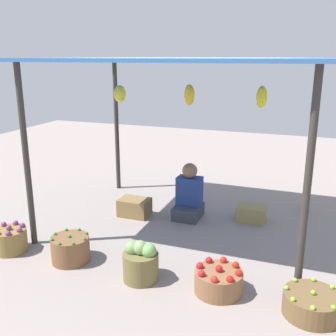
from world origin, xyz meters
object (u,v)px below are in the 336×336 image
(basket_green_chilies, at_px, (70,249))
(wooden_crate_near_vendor, at_px, (135,207))
(basket_red_tomatoes, at_px, (218,281))
(vendor_person, at_px, (189,197))
(basket_purple_onions, at_px, (10,240))
(basket_cabbages, at_px, (141,263))
(wooden_crate_stacked_rear, at_px, (251,213))
(basket_limes, at_px, (312,304))

(basket_green_chilies, bearing_deg, wooden_crate_near_vendor, 85.47)
(basket_red_tomatoes, bearing_deg, wooden_crate_near_vendor, 137.33)
(vendor_person, relative_size, basket_green_chilies, 1.86)
(basket_red_tomatoes, height_order, wooden_crate_near_vendor, basket_red_tomatoes)
(basket_purple_onions, relative_size, wooden_crate_near_vendor, 0.88)
(basket_green_chilies, height_order, basket_cabbages, basket_cabbages)
(basket_purple_onions, distance_m, wooden_crate_near_vendor, 1.72)
(basket_green_chilies, distance_m, wooden_crate_near_vendor, 1.43)
(basket_green_chilies, distance_m, basket_red_tomatoes, 1.67)
(basket_cabbages, bearing_deg, basket_red_tomatoes, 4.19)
(basket_cabbages, bearing_deg, wooden_crate_near_vendor, 117.24)
(wooden_crate_near_vendor, bearing_deg, basket_red_tomatoes, -42.67)
(wooden_crate_stacked_rear, bearing_deg, basket_green_chilies, -133.00)
(basket_purple_onions, xyz_separation_m, wooden_crate_near_vendor, (0.90, 1.47, -0.02))
(wooden_crate_near_vendor, bearing_deg, basket_cabbages, -62.76)
(basket_green_chilies, bearing_deg, vendor_person, 62.61)
(vendor_person, xyz_separation_m, wooden_crate_stacked_rear, (0.85, 0.18, -0.19))
(vendor_person, bearing_deg, basket_limes, -45.77)
(vendor_person, xyz_separation_m, basket_cabbages, (0.03, -1.72, -0.11))
(vendor_person, xyz_separation_m, basket_red_tomatoes, (0.82, -1.66, -0.18))
(basket_cabbages, xyz_separation_m, basket_red_tomatoes, (0.79, 0.06, -0.07))
(vendor_person, distance_m, wooden_crate_near_vendor, 0.79)
(basket_red_tomatoes, bearing_deg, vendor_person, 116.36)
(basket_purple_onions, height_order, wooden_crate_near_vendor, basket_purple_onions)
(vendor_person, relative_size, basket_cabbages, 1.82)
(basket_red_tomatoes, height_order, wooden_crate_stacked_rear, basket_red_tomatoes)
(basket_purple_onions, bearing_deg, basket_red_tomatoes, 0.80)
(vendor_person, distance_m, basket_green_chilies, 1.86)
(basket_purple_onions, height_order, basket_cabbages, basket_cabbages)
(basket_cabbages, xyz_separation_m, wooden_crate_near_vendor, (-0.77, 1.50, -0.06))
(basket_green_chilies, height_order, wooden_crate_stacked_rear, basket_green_chilies)
(vendor_person, xyz_separation_m, wooden_crate_near_vendor, (-0.74, -0.22, -0.17))
(wooden_crate_near_vendor, bearing_deg, basket_limes, -31.83)
(vendor_person, distance_m, basket_red_tomatoes, 1.86)
(basket_red_tomatoes, relative_size, wooden_crate_near_vendor, 1.09)
(basket_cabbages, relative_size, basket_red_tomatoes, 0.92)
(vendor_person, distance_m, basket_cabbages, 1.72)
(basket_red_tomatoes, xyz_separation_m, wooden_crate_near_vendor, (-1.56, 1.44, 0.01))
(basket_cabbages, bearing_deg, basket_purple_onions, 179.20)
(basket_purple_onions, distance_m, basket_cabbages, 1.67)
(wooden_crate_stacked_rear, bearing_deg, basket_purple_onions, -142.96)
(basket_green_chilies, relative_size, basket_red_tomatoes, 0.91)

